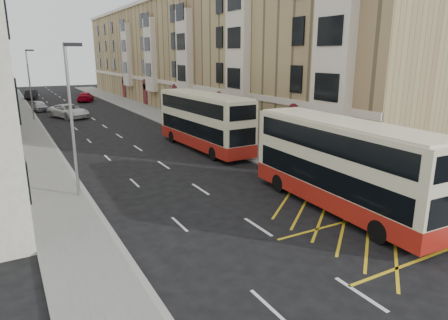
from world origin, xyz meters
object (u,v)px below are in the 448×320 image
double_decker_front (342,166)px  car_silver (40,106)px  car_red (85,97)px  street_lamp_near (72,113)px  pedestrian_far (337,176)px  street_lamp_far (30,81)px  double_decker_rear (204,121)px  car_dark (31,95)px  white_van (69,111)px

double_decker_front → car_silver: double_decker_front is taller
double_decker_front → car_red: (-2.00, 55.96, -1.53)m
street_lamp_near → pedestrian_far: (12.70, -6.33, -3.61)m
street_lamp_near → street_lamp_far: size_ratio=1.00×
street_lamp_far → double_decker_rear: size_ratio=0.69×
pedestrian_far → car_dark: size_ratio=0.37×
white_van → car_dark: bearing=73.7°
street_lamp_far → double_decker_front: bearing=-73.8°
car_silver → white_van: bearing=-81.0°
street_lamp_far → double_decker_front: (11.10, -38.19, -2.35)m
pedestrian_far → white_van: bearing=-48.2°
white_van → car_silver: white_van is taller
car_red → car_dark: bearing=-29.4°
street_lamp_near → double_decker_front: (11.10, -8.19, -2.35)m
white_van → street_lamp_near: bearing=-119.1°
street_lamp_near → double_decker_rear: street_lamp_near is taller
double_decker_front → car_dark: 65.21m
white_van → double_decker_rear: bearing=-94.7°
street_lamp_near → car_red: size_ratio=1.53×
street_lamp_near → car_red: (9.11, 47.78, -3.88)m
car_dark → street_lamp_far: bearing=-82.8°
street_lamp_far → double_decker_rear: street_lamp_far is taller
street_lamp_far → car_dark: size_ratio=1.67×
street_lamp_far → white_van: size_ratio=1.33×
car_silver → car_red: bearing=41.5°
street_lamp_near → white_van: size_ratio=1.33×
street_lamp_near → car_silver: bearing=88.0°
street_lamp_far → car_red: 20.35m
pedestrian_far → white_van: size_ratio=0.29×
white_van → car_silver: bearing=85.0°
street_lamp_near → double_decker_rear: (11.06, 7.09, -2.31)m
street_lamp_near → pedestrian_far: bearing=-26.5°
street_lamp_far → car_silver: 9.77m
street_lamp_near → car_silver: 39.07m
street_lamp_near → street_lamp_far: (0.00, 30.00, 0.00)m
double_decker_rear → white_van: bearing=104.6°
street_lamp_near → double_decker_rear: bearing=32.7°
double_decker_front → car_red: bearing=94.1°
street_lamp_far → pedestrian_far: 38.66m
street_lamp_near → car_red: bearing=79.2°
car_red → double_decker_front: bearing=110.9°
car_silver → car_red: (7.73, 8.93, 0.05)m
car_dark → car_red: car_dark is taller
car_silver → street_lamp_far: bearing=-106.5°
street_lamp_far → pedestrian_far: bearing=-70.7°
double_decker_front → white_van: bearing=102.6°
white_van → pedestrian_far: bearing=-98.3°
white_van → car_red: size_ratio=1.15×
double_decker_rear → white_van: 24.33m
double_decker_front → double_decker_rear: 15.28m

